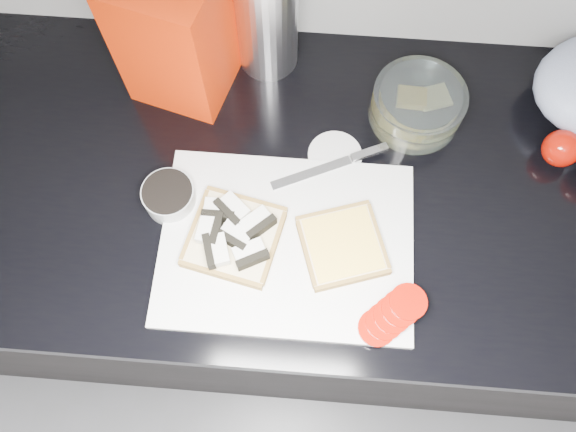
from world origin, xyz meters
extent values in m
cube|color=black|center=(0.00, 1.20, 0.43)|extent=(3.50, 0.60, 0.86)
cube|color=black|center=(0.00, 1.20, 0.88)|extent=(3.50, 0.64, 0.04)
cube|color=silver|center=(-0.15, 1.08, 0.91)|extent=(0.40, 0.30, 0.01)
cube|color=beige|center=(-0.23, 1.07, 0.92)|extent=(0.16, 0.16, 0.02)
cube|color=silver|center=(-0.25, 1.11, 0.94)|extent=(0.05, 0.03, 0.02)
cube|color=black|center=(-0.25, 1.11, 0.94)|extent=(0.05, 0.01, 0.02)
cube|color=silver|center=(-0.23, 1.12, 0.94)|extent=(0.05, 0.05, 0.02)
cube|color=black|center=(-0.23, 1.12, 0.94)|extent=(0.05, 0.04, 0.02)
cube|color=silver|center=(-0.20, 1.10, 0.94)|extent=(0.05, 0.05, 0.02)
cube|color=black|center=(-0.20, 1.10, 0.94)|extent=(0.05, 0.04, 0.02)
cube|color=silver|center=(-0.27, 1.08, 0.94)|extent=(0.03, 0.05, 0.02)
cube|color=black|center=(-0.27, 1.08, 0.94)|extent=(0.02, 0.05, 0.02)
cube|color=silver|center=(-0.22, 1.07, 0.94)|extent=(0.05, 0.05, 0.02)
cube|color=black|center=(-0.22, 1.07, 0.94)|extent=(0.05, 0.03, 0.02)
cube|color=silver|center=(-0.20, 1.05, 0.94)|extent=(0.05, 0.05, 0.02)
cube|color=black|center=(-0.20, 1.05, 0.94)|extent=(0.05, 0.03, 0.02)
cube|color=silver|center=(-0.25, 1.04, 0.94)|extent=(0.04, 0.05, 0.02)
cube|color=black|center=(-0.25, 1.04, 0.94)|extent=(0.03, 0.05, 0.02)
cube|color=beige|center=(-0.06, 1.07, 0.92)|extent=(0.15, 0.15, 0.02)
cube|color=#FCCE4A|center=(-0.06, 1.07, 0.93)|extent=(0.13, 0.13, 0.00)
cylinder|color=#A30F03|center=(0.00, 0.95, 0.92)|extent=(0.06, 0.06, 0.01)
cylinder|color=#A30F03|center=(0.01, 0.96, 0.92)|extent=(0.07, 0.07, 0.01)
cylinder|color=#A30F03|center=(0.02, 0.97, 0.92)|extent=(0.07, 0.07, 0.01)
cylinder|color=#A30F03|center=(0.03, 0.98, 0.93)|extent=(0.08, 0.08, 0.01)
cylinder|color=#A30F03|center=(0.04, 0.99, 0.93)|extent=(0.08, 0.08, 0.01)
cube|color=#B9B9BE|center=(-0.12, 1.20, 0.91)|extent=(0.13, 0.07, 0.00)
cube|color=#B9B9BE|center=(-0.02, 1.24, 0.92)|extent=(0.06, 0.04, 0.01)
cylinder|color=#AAAFB0|center=(-0.34, 1.14, 0.92)|extent=(0.08, 0.08, 0.04)
cylinder|color=black|center=(-0.34, 1.14, 0.94)|extent=(0.08, 0.08, 0.01)
cylinder|color=silver|center=(-0.08, 1.24, 0.90)|extent=(0.11, 0.11, 0.01)
cylinder|color=silver|center=(0.06, 1.33, 0.93)|extent=(0.16, 0.16, 0.07)
cube|color=#FCCE4A|center=(0.04, 1.33, 0.93)|extent=(0.05, 0.04, 0.04)
cube|color=#E2CF87|center=(0.08, 1.34, 0.92)|extent=(0.06, 0.06, 0.01)
cube|color=#F52904|center=(-0.35, 1.38, 1.02)|extent=(0.19, 0.18, 0.25)
cylinder|color=silver|center=(-0.21, 1.44, 1.03)|extent=(0.11, 0.11, 0.25)
sphere|color=#A30F03|center=(0.30, 1.27, 0.93)|extent=(0.06, 0.06, 0.06)
camera|label=1|loc=(-0.12, 0.79, 1.75)|focal=35.00mm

